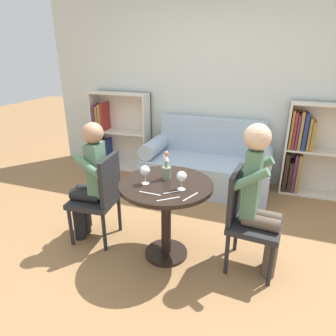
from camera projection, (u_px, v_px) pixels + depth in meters
ground_plane at (166, 254)px, 2.85m from camera, size 16.00×16.00×0.00m
back_wall at (217, 85)px, 4.14m from camera, size 5.20×0.05×2.70m
round_table at (166, 201)px, 2.64m from camera, size 0.82×0.82×0.74m
couch at (206, 165)px, 4.15m from camera, size 1.70×0.80×0.92m
bookshelf_left at (116, 133)px, 4.79m from camera, size 0.93×0.28×1.21m
bookshelf_right at (311, 150)px, 3.87m from camera, size 0.93×0.28×1.21m
chair_left at (100, 195)px, 2.91m from camera, size 0.45×0.45×0.90m
chair_right at (247, 216)px, 2.54m from camera, size 0.45×0.45×0.90m
person_left at (90, 181)px, 2.87m from camera, size 0.44×0.36×1.21m
person_right at (260, 197)px, 2.43m from camera, size 0.44×0.36×1.30m
wine_glass_left at (145, 171)px, 2.52m from camera, size 0.09×0.09×0.16m
wine_glass_right at (182, 177)px, 2.42m from camera, size 0.08×0.08×0.16m
flower_vase at (166, 170)px, 2.63m from camera, size 0.08×0.08×0.26m
knife_left_setting at (190, 197)px, 2.33m from camera, size 0.08×0.18×0.00m
fork_left_setting at (150, 193)px, 2.39m from camera, size 0.19×0.02×0.00m
knife_right_setting at (168, 199)px, 2.30m from camera, size 0.15×0.13×0.00m
fork_right_setting at (174, 192)px, 2.42m from camera, size 0.15×0.13×0.00m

